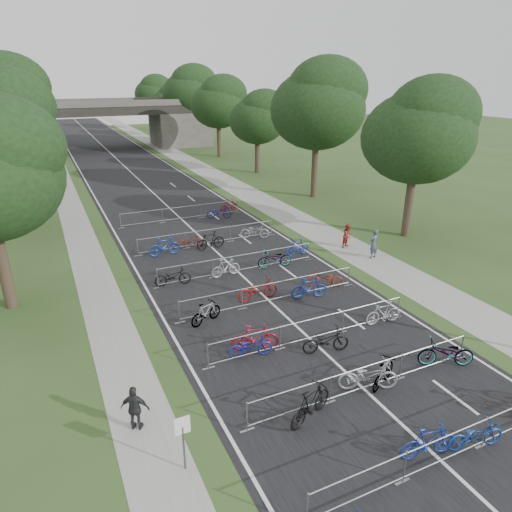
% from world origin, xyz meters
% --- Properties ---
extents(ground, '(200.00, 200.00, 0.00)m').
position_xyz_m(ground, '(0.00, 0.00, 0.00)').
color(ground, '#304A1F').
rests_on(ground, ground).
extents(road, '(11.00, 140.00, 0.01)m').
position_xyz_m(road, '(0.00, 50.00, 0.01)').
color(road, black).
rests_on(road, ground).
extents(sidewalk_right, '(3.00, 140.00, 0.01)m').
position_xyz_m(sidewalk_right, '(8.00, 50.00, 0.01)').
color(sidewalk_right, gray).
rests_on(sidewalk_right, ground).
extents(sidewalk_left, '(2.00, 140.00, 0.01)m').
position_xyz_m(sidewalk_left, '(-7.50, 50.00, 0.01)').
color(sidewalk_left, gray).
rests_on(sidewalk_left, ground).
extents(lane_markings, '(0.12, 140.00, 0.00)m').
position_xyz_m(lane_markings, '(0.00, 50.00, 0.00)').
color(lane_markings, silver).
rests_on(lane_markings, ground).
extents(overpass_bridge, '(31.00, 8.00, 7.05)m').
position_xyz_m(overpass_bridge, '(0.00, 65.00, 3.53)').
color(overpass_bridge, '#45423D').
rests_on(overpass_bridge, ground).
extents(park_sign, '(0.45, 0.06, 1.83)m').
position_xyz_m(park_sign, '(-6.80, 3.00, 1.27)').
color(park_sign, '#4C4C51').
rests_on(park_sign, ground).
extents(tree_right_0, '(7.17, 7.17, 10.93)m').
position_xyz_m(tree_right_0, '(13.11, 15.93, 6.92)').
color(tree_right_0, '#33261C').
rests_on(tree_right_0, ground).
extents(tree_right_1, '(8.18, 8.18, 12.47)m').
position_xyz_m(tree_right_1, '(13.11, 27.93, 7.90)').
color(tree_right_1, '#33261C').
rests_on(tree_right_1, ground).
extents(tree_left_2, '(8.40, 8.40, 12.81)m').
position_xyz_m(tree_left_2, '(-11.39, 39.93, 8.12)').
color(tree_left_2, '#33261C').
rests_on(tree_left_2, ground).
extents(tree_right_2, '(6.16, 6.16, 9.39)m').
position_xyz_m(tree_right_2, '(13.11, 39.93, 5.95)').
color(tree_right_2, '#33261C').
rests_on(tree_right_2, ground).
extents(tree_left_3, '(6.72, 6.72, 10.25)m').
position_xyz_m(tree_left_3, '(-11.39, 51.93, 6.49)').
color(tree_left_3, '#33261C').
rests_on(tree_left_3, ground).
extents(tree_right_3, '(7.17, 7.17, 10.93)m').
position_xyz_m(tree_right_3, '(13.11, 51.93, 6.92)').
color(tree_right_3, '#33261C').
rests_on(tree_right_3, ground).
extents(tree_left_4, '(7.56, 7.56, 11.53)m').
position_xyz_m(tree_left_4, '(-11.39, 63.93, 7.30)').
color(tree_left_4, '#33261C').
rests_on(tree_left_4, ground).
extents(tree_right_4, '(8.18, 8.18, 12.47)m').
position_xyz_m(tree_right_4, '(13.11, 63.93, 7.90)').
color(tree_right_4, '#33261C').
rests_on(tree_right_4, ground).
extents(tree_left_5, '(8.40, 8.40, 12.81)m').
position_xyz_m(tree_left_5, '(-11.39, 75.93, 8.12)').
color(tree_left_5, '#33261C').
rests_on(tree_left_5, ground).
extents(tree_right_5, '(6.16, 6.16, 9.39)m').
position_xyz_m(tree_right_5, '(13.11, 75.93, 5.95)').
color(tree_right_5, '#33261C').
rests_on(tree_right_5, ground).
extents(tree_left_6, '(6.72, 6.72, 10.25)m').
position_xyz_m(tree_left_6, '(-11.39, 87.93, 6.49)').
color(tree_left_6, '#33261C').
rests_on(tree_left_6, ground).
extents(tree_right_6, '(7.17, 7.17, 10.93)m').
position_xyz_m(tree_right_6, '(13.11, 87.93, 6.92)').
color(tree_right_6, '#33261C').
rests_on(tree_right_6, ground).
extents(barrier_row_0, '(9.70, 0.08, 1.10)m').
position_xyz_m(barrier_row_0, '(0.00, 0.00, 0.55)').
color(barrier_row_0, gray).
rests_on(barrier_row_0, ground).
extents(barrier_row_1, '(9.70, 0.08, 1.10)m').
position_xyz_m(barrier_row_1, '(0.00, 3.60, 0.55)').
color(barrier_row_1, gray).
rests_on(barrier_row_1, ground).
extents(barrier_row_2, '(9.70, 0.08, 1.10)m').
position_xyz_m(barrier_row_2, '(0.00, 7.20, 0.55)').
color(barrier_row_2, gray).
rests_on(barrier_row_2, ground).
extents(barrier_row_3, '(9.70, 0.08, 1.10)m').
position_xyz_m(barrier_row_3, '(0.00, 11.00, 0.55)').
color(barrier_row_3, gray).
rests_on(barrier_row_3, ground).
extents(barrier_row_4, '(9.70, 0.08, 1.10)m').
position_xyz_m(barrier_row_4, '(0.00, 15.00, 0.55)').
color(barrier_row_4, gray).
rests_on(barrier_row_4, ground).
extents(barrier_row_5, '(9.70, 0.08, 1.10)m').
position_xyz_m(barrier_row_5, '(0.00, 20.00, 0.55)').
color(barrier_row_5, gray).
rests_on(barrier_row_5, ground).
extents(barrier_row_6, '(9.70, 0.08, 1.10)m').
position_xyz_m(barrier_row_6, '(0.00, 26.00, 0.55)').
color(barrier_row_6, gray).
rests_on(barrier_row_6, ground).
extents(bike_1, '(1.87, 0.83, 1.09)m').
position_xyz_m(bike_1, '(-0.27, 0.41, 0.54)').
color(bike_1, navy).
rests_on(bike_1, ground).
extents(bike_2, '(1.92, 1.01, 0.96)m').
position_xyz_m(bike_2, '(1.26, 0.07, 0.48)').
color(bike_2, navy).
rests_on(bike_2, ground).
extents(bike_4, '(2.12, 1.31, 1.23)m').
position_xyz_m(bike_4, '(-2.54, 3.20, 0.62)').
color(bike_4, black).
rests_on(bike_4, ground).
extents(bike_5, '(2.26, 1.51, 1.12)m').
position_xyz_m(bike_5, '(0.10, 3.66, 0.56)').
color(bike_5, gray).
rests_on(bike_5, ground).
extents(bike_6, '(1.75, 1.20, 1.03)m').
position_xyz_m(bike_6, '(0.75, 3.61, 0.52)').
color(bike_6, gray).
rests_on(bike_6, ground).
extents(bike_7, '(2.23, 1.59, 1.11)m').
position_xyz_m(bike_7, '(3.68, 3.51, 0.56)').
color(bike_7, gray).
rests_on(bike_7, ground).
extents(bike_8, '(1.87, 0.97, 0.94)m').
position_xyz_m(bike_8, '(-2.82, 7.26, 0.47)').
color(bike_8, navy).
rests_on(bike_8, ground).
extents(bike_9, '(1.99, 1.17, 1.16)m').
position_xyz_m(bike_9, '(-2.46, 7.59, 0.58)').
color(bike_9, maroon).
rests_on(bike_9, ground).
extents(bike_10, '(2.04, 1.10, 1.02)m').
position_xyz_m(bike_10, '(0.04, 6.26, 0.51)').
color(bike_10, black).
rests_on(bike_10, ground).
extents(bike_11, '(1.78, 0.66, 1.05)m').
position_xyz_m(bike_11, '(3.63, 7.08, 0.52)').
color(bike_11, '#9C9BA2').
rests_on(bike_11, ground).
extents(bike_12, '(1.78, 1.11, 1.04)m').
position_xyz_m(bike_12, '(-3.53, 10.48, 0.52)').
color(bike_12, gray).
rests_on(bike_12, ground).
extents(bike_13, '(2.13, 0.77, 1.11)m').
position_xyz_m(bike_13, '(-0.44, 11.59, 0.56)').
color(bike_13, maroon).
rests_on(bike_13, ground).
extents(bike_14, '(1.93, 0.92, 1.12)m').
position_xyz_m(bike_14, '(1.93, 10.62, 0.56)').
color(bike_14, navy).
rests_on(bike_14, ground).
extents(bike_15, '(1.88, 1.36, 0.94)m').
position_xyz_m(bike_15, '(3.41, 11.38, 0.47)').
color(bike_15, maroon).
rests_on(bike_15, ground).
extents(bike_16, '(1.99, 0.89, 1.01)m').
position_xyz_m(bike_16, '(-3.80, 14.98, 0.50)').
color(bike_16, black).
rests_on(bike_16, ground).
extents(bike_17, '(1.78, 0.64, 1.05)m').
position_xyz_m(bike_17, '(-0.83, 14.87, 0.52)').
color(bike_17, '#96969D').
rests_on(bike_17, ground).
extents(bike_18, '(2.10, 0.95, 1.06)m').
position_xyz_m(bike_18, '(2.19, 14.83, 0.53)').
color(bike_18, gray).
rests_on(bike_18, ground).
extents(bike_19, '(1.81, 0.77, 1.05)m').
position_xyz_m(bike_19, '(4.30, 15.88, 0.53)').
color(bike_19, navy).
rests_on(bike_19, ground).
extents(bike_20, '(2.01, 0.64, 1.19)m').
position_xyz_m(bike_20, '(-3.09, 19.38, 0.60)').
color(bike_20, navy).
rests_on(bike_20, ground).
extents(bike_21, '(1.77, 0.97, 0.88)m').
position_xyz_m(bike_21, '(-1.26, 20.04, 0.44)').
color(bike_21, maroon).
rests_on(bike_21, ground).
extents(bike_22, '(1.95, 0.70, 1.15)m').
position_xyz_m(bike_22, '(-0.16, 19.22, 0.58)').
color(bike_22, black).
rests_on(bike_22, ground).
extents(bike_23, '(2.04, 1.38, 1.02)m').
position_xyz_m(bike_23, '(3.29, 19.91, 0.51)').
color(bike_23, gray).
rests_on(bike_23, ground).
extents(bike_26, '(2.01, 1.16, 1.00)m').
position_xyz_m(bike_26, '(2.71, 25.23, 0.50)').
color(bike_26, navy).
rests_on(bike_26, ground).
extents(bike_27, '(1.79, 0.85, 1.04)m').
position_xyz_m(bike_27, '(4.08, 26.47, 0.52)').
color(bike_27, maroon).
rests_on(bike_27, ground).
extents(pedestrian_a, '(0.76, 0.59, 1.83)m').
position_xyz_m(pedestrian_a, '(8.28, 13.61, 0.92)').
color(pedestrian_a, '#384354').
rests_on(pedestrian_a, ground).
extents(pedestrian_b, '(0.90, 0.80, 1.55)m').
position_xyz_m(pedestrian_b, '(7.96, 15.80, 0.77)').
color(pedestrian_b, maroon).
rests_on(pedestrian_b, ground).
extents(pedestrian_c, '(0.98, 0.78, 1.56)m').
position_xyz_m(pedestrian_c, '(-7.71, 5.18, 0.78)').
color(pedestrian_c, '#262528').
rests_on(pedestrian_c, ground).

